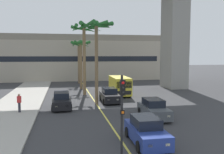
{
  "coord_description": "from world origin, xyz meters",
  "views": [
    {
      "loc": [
        -3.37,
        -3.15,
        5.18
      ],
      "look_at": [
        0.0,
        14.0,
        3.6
      ],
      "focal_mm": 39.99,
      "sensor_mm": 36.0,
      "label": 1
    }
  ],
  "objects_px": {
    "pedestrian_mid_block": "(19,103)",
    "car_queue_fourth": "(110,96)",
    "delivery_van": "(120,85)",
    "palm_tree_farthest_median": "(84,39)",
    "car_queue_second": "(62,101)",
    "car_queue_front": "(146,131)",
    "palm_tree_far_median": "(81,50)",
    "palm_tree_mid_median": "(79,51)",
    "traffic_light_median_near": "(122,105)",
    "car_queue_third": "(154,109)",
    "palm_tree_near_median": "(96,35)"
  },
  "relations": [
    {
      "from": "palm_tree_far_median",
      "to": "palm_tree_farthest_median",
      "type": "distance_m",
      "value": 5.62
    },
    {
      "from": "pedestrian_mid_block",
      "to": "traffic_light_median_near",
      "type": "bearing_deg",
      "value": -59.01
    },
    {
      "from": "palm_tree_farthest_median",
      "to": "traffic_light_median_near",
      "type": "bearing_deg",
      "value": -89.73
    },
    {
      "from": "car_queue_second",
      "to": "palm_tree_farthest_median",
      "type": "xyz_separation_m",
      "value": [
        2.9,
        7.7,
        6.43
      ]
    },
    {
      "from": "car_queue_fourth",
      "to": "delivery_van",
      "type": "xyz_separation_m",
      "value": [
        2.08,
        4.13,
        0.57
      ]
    },
    {
      "from": "car_queue_third",
      "to": "palm_tree_far_median",
      "type": "distance_m",
      "value": 19.62
    },
    {
      "from": "car_queue_second",
      "to": "palm_tree_mid_median",
      "type": "distance_m",
      "value": 21.37
    },
    {
      "from": "car_queue_second",
      "to": "palm_tree_farthest_median",
      "type": "height_order",
      "value": "palm_tree_farthest_median"
    },
    {
      "from": "car_queue_front",
      "to": "traffic_light_median_near",
      "type": "bearing_deg",
      "value": -134.67
    },
    {
      "from": "car_queue_fourth",
      "to": "traffic_light_median_near",
      "type": "xyz_separation_m",
      "value": [
        -2.13,
        -14.8,
        1.99
      ]
    },
    {
      "from": "car_queue_third",
      "to": "delivery_van",
      "type": "bearing_deg",
      "value": 91.05
    },
    {
      "from": "car_queue_fourth",
      "to": "palm_tree_far_median",
      "type": "height_order",
      "value": "palm_tree_far_median"
    },
    {
      "from": "car_queue_front",
      "to": "car_queue_fourth",
      "type": "distance_m",
      "value": 12.86
    },
    {
      "from": "palm_tree_farthest_median",
      "to": "car_queue_front",
      "type": "bearing_deg",
      "value": -83.76
    },
    {
      "from": "car_queue_fourth",
      "to": "palm_tree_mid_median",
      "type": "xyz_separation_m",
      "value": [
        -2.13,
        18.36,
        4.99
      ]
    },
    {
      "from": "pedestrian_mid_block",
      "to": "car_queue_fourth",
      "type": "bearing_deg",
      "value": 23.56
    },
    {
      "from": "traffic_light_median_near",
      "to": "pedestrian_mid_block",
      "type": "height_order",
      "value": "traffic_light_median_near"
    },
    {
      "from": "car_queue_front",
      "to": "palm_tree_mid_median",
      "type": "distance_m",
      "value": 31.68
    },
    {
      "from": "car_queue_second",
      "to": "car_queue_third",
      "type": "xyz_separation_m",
      "value": [
        7.42,
        -5.19,
        0.0
      ]
    },
    {
      "from": "delivery_van",
      "to": "pedestrian_mid_block",
      "type": "height_order",
      "value": "delivery_van"
    },
    {
      "from": "car_queue_second",
      "to": "palm_tree_farthest_median",
      "type": "distance_m",
      "value": 10.44
    },
    {
      "from": "car_queue_second",
      "to": "palm_tree_far_median",
      "type": "xyz_separation_m",
      "value": [
        2.79,
        13.16,
        5.15
      ]
    },
    {
      "from": "car_queue_front",
      "to": "car_queue_second",
      "type": "height_order",
      "value": "same"
    },
    {
      "from": "car_queue_front",
      "to": "palm_tree_farthest_median",
      "type": "distance_m",
      "value": 19.55
    },
    {
      "from": "delivery_van",
      "to": "palm_tree_farthest_median",
      "type": "relative_size",
      "value": 0.59
    },
    {
      "from": "car_queue_third",
      "to": "pedestrian_mid_block",
      "type": "xyz_separation_m",
      "value": [
        -11.02,
        3.59,
        0.28
      ]
    },
    {
      "from": "delivery_van",
      "to": "pedestrian_mid_block",
      "type": "xyz_separation_m",
      "value": [
        -10.81,
        -7.94,
        -0.29
      ]
    },
    {
      "from": "palm_tree_far_median",
      "to": "pedestrian_mid_block",
      "type": "distance_m",
      "value": 16.81
    },
    {
      "from": "delivery_van",
      "to": "palm_tree_farthest_median",
      "type": "xyz_separation_m",
      "value": [
        -4.3,
        1.36,
        5.87
      ]
    },
    {
      "from": "palm_tree_far_median",
      "to": "car_queue_second",
      "type": "bearing_deg",
      "value": -101.98
    },
    {
      "from": "car_queue_fourth",
      "to": "palm_tree_near_median",
      "type": "height_order",
      "value": "palm_tree_near_median"
    },
    {
      "from": "traffic_light_median_near",
      "to": "pedestrian_mid_block",
      "type": "relative_size",
      "value": 2.59
    },
    {
      "from": "car_queue_fourth",
      "to": "delivery_van",
      "type": "distance_m",
      "value": 4.66
    },
    {
      "from": "car_queue_third",
      "to": "palm_tree_mid_median",
      "type": "relative_size",
      "value": 0.55
    },
    {
      "from": "car_queue_fourth",
      "to": "car_queue_second",
      "type": "bearing_deg",
      "value": -156.68
    },
    {
      "from": "car_queue_second",
      "to": "palm_tree_mid_median",
      "type": "relative_size",
      "value": 0.54
    },
    {
      "from": "palm_tree_farthest_median",
      "to": "car_queue_fourth",
      "type": "bearing_deg",
      "value": -67.97
    },
    {
      "from": "palm_tree_near_median",
      "to": "pedestrian_mid_block",
      "type": "xyz_separation_m",
      "value": [
        -7.2,
        -2.92,
        -6.19
      ]
    },
    {
      "from": "palm_tree_far_median",
      "to": "pedestrian_mid_block",
      "type": "bearing_deg",
      "value": -113.43
    },
    {
      "from": "palm_tree_mid_median",
      "to": "car_queue_second",
      "type": "bearing_deg",
      "value": -98.28
    },
    {
      "from": "car_queue_second",
      "to": "car_queue_third",
      "type": "distance_m",
      "value": 9.05
    },
    {
      "from": "palm_tree_farthest_median",
      "to": "car_queue_second",
      "type": "bearing_deg",
      "value": -110.66
    },
    {
      "from": "car_queue_front",
      "to": "palm_tree_far_median",
      "type": "bearing_deg",
      "value": 95.07
    },
    {
      "from": "car_queue_second",
      "to": "delivery_van",
      "type": "bearing_deg",
      "value": 41.35
    },
    {
      "from": "traffic_light_median_near",
      "to": "palm_tree_far_median",
      "type": "distance_m",
      "value": 25.94
    },
    {
      "from": "car_queue_fourth",
      "to": "car_queue_front",
      "type": "bearing_deg",
      "value": -90.96
    },
    {
      "from": "delivery_van",
      "to": "palm_tree_far_median",
      "type": "bearing_deg",
      "value": 122.88
    },
    {
      "from": "palm_tree_far_median",
      "to": "palm_tree_farthest_median",
      "type": "height_order",
      "value": "palm_tree_farthest_median"
    },
    {
      "from": "palm_tree_farthest_median",
      "to": "pedestrian_mid_block",
      "type": "bearing_deg",
      "value": -125.0
    },
    {
      "from": "delivery_van",
      "to": "palm_tree_mid_median",
      "type": "xyz_separation_m",
      "value": [
        -4.21,
        14.23,
        4.42
      ]
    }
  ]
}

